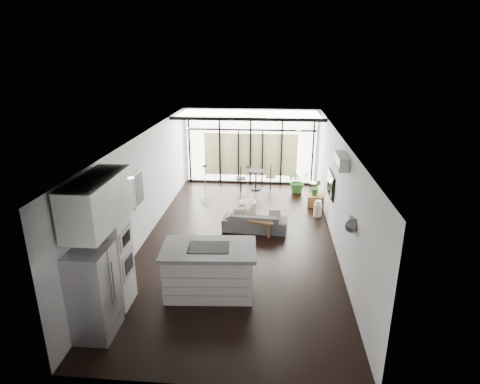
% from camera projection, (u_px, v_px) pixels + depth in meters
% --- Properties ---
extents(floor, '(5.00, 10.00, 0.00)m').
position_uv_depth(floor, '(239.00, 240.00, 10.75)').
color(floor, black).
rests_on(floor, ground).
extents(ceiling, '(5.00, 10.00, 0.00)m').
position_uv_depth(ceiling, '(239.00, 137.00, 9.82)').
color(ceiling, silver).
rests_on(ceiling, ground).
extents(wall_left, '(0.02, 10.00, 2.80)m').
position_uv_depth(wall_left, '(144.00, 188.00, 10.48)').
color(wall_left, silver).
rests_on(wall_left, ground).
extents(wall_right, '(0.02, 10.00, 2.80)m').
position_uv_depth(wall_right, '(338.00, 193.00, 10.08)').
color(wall_right, silver).
rests_on(wall_right, ground).
extents(wall_back, '(5.00, 0.02, 2.80)m').
position_uv_depth(wall_back, '(251.00, 147.00, 14.98)').
color(wall_back, silver).
rests_on(wall_back, ground).
extents(wall_front, '(5.00, 0.02, 2.80)m').
position_uv_depth(wall_front, '(208.00, 308.00, 5.59)').
color(wall_front, silver).
rests_on(wall_front, ground).
extents(glazing, '(5.00, 0.20, 2.80)m').
position_uv_depth(glazing, '(250.00, 147.00, 14.87)').
color(glazing, black).
rests_on(glazing, ground).
extents(skylight, '(4.70, 1.90, 0.06)m').
position_uv_depth(skylight, '(249.00, 114.00, 13.59)').
color(skylight, silver).
rests_on(skylight, ceiling).
extents(neighbour_building, '(3.50, 0.02, 1.60)m').
position_uv_depth(neighbour_building, '(251.00, 155.00, 15.03)').
color(neighbour_building, beige).
rests_on(neighbour_building, ground).
extents(island, '(1.98, 1.26, 1.04)m').
position_uv_depth(island, '(209.00, 270.00, 8.25)').
color(island, silver).
rests_on(island, floor).
extents(cooktop, '(0.86, 0.61, 0.01)m').
position_uv_depth(cooktop, '(209.00, 247.00, 8.07)').
color(cooktop, black).
rests_on(cooktop, island).
extents(fridge, '(0.64, 0.80, 1.66)m').
position_uv_depth(fridge, '(94.00, 293.00, 6.94)').
color(fridge, gray).
rests_on(fridge, floor).
extents(appliance_column, '(0.65, 0.68, 2.52)m').
position_uv_depth(appliance_column, '(110.00, 246.00, 7.64)').
color(appliance_column, silver).
rests_on(appliance_column, floor).
extents(upper_cabinets, '(0.62, 1.75, 0.86)m').
position_uv_depth(upper_cabinets, '(98.00, 202.00, 6.85)').
color(upper_cabinets, silver).
rests_on(upper_cabinets, wall_left).
extents(pendant_left, '(0.26, 0.26, 0.18)m').
position_uv_depth(pendant_left, '(206.00, 205.00, 7.62)').
color(pendant_left, silver).
rests_on(pendant_left, ceiling).
extents(pendant_right, '(0.26, 0.26, 0.18)m').
position_uv_depth(pendant_right, '(248.00, 206.00, 7.56)').
color(pendant_right, silver).
rests_on(pendant_right, ceiling).
extents(sofa, '(1.82, 0.65, 0.70)m').
position_uv_depth(sofa, '(255.00, 218.00, 11.22)').
color(sofa, '#4F4F51').
rests_on(sofa, floor).
extents(console_bench, '(1.39, 0.70, 0.43)m').
position_uv_depth(console_bench, '(250.00, 226.00, 11.09)').
color(console_bench, brown).
rests_on(console_bench, floor).
extents(pouf, '(0.66, 0.66, 0.44)m').
position_uv_depth(pouf, '(248.00, 208.00, 12.30)').
color(pouf, beige).
rests_on(pouf, floor).
extents(crate, '(0.51, 0.51, 0.35)m').
position_uv_depth(crate, '(315.00, 201.00, 13.05)').
color(crate, brown).
rests_on(crate, floor).
extents(plant_tall, '(1.01, 1.05, 0.65)m').
position_uv_depth(plant_tall, '(298.00, 184.00, 14.24)').
color(plant_tall, '#296728').
rests_on(plant_tall, floor).
extents(plant_crate, '(0.40, 0.59, 0.24)m').
position_uv_depth(plant_crate, '(316.00, 192.00, 12.96)').
color(plant_crate, '#296728').
rests_on(plant_crate, crate).
extents(milk_can, '(0.26, 0.26, 0.50)m').
position_uv_depth(milk_can, '(318.00, 209.00, 12.19)').
color(milk_can, silver).
rests_on(milk_can, floor).
extents(bistro_set, '(1.69, 1.01, 0.76)m').
position_uv_depth(bistro_set, '(256.00, 179.00, 14.53)').
color(bistro_set, black).
rests_on(bistro_set, floor).
extents(tv, '(0.05, 1.10, 0.65)m').
position_uv_depth(tv, '(331.00, 184.00, 11.06)').
color(tv, black).
rests_on(tv, wall_right).
extents(ac_unit, '(0.22, 0.90, 0.30)m').
position_uv_depth(ac_unit, '(341.00, 161.00, 8.99)').
color(ac_unit, silver).
rests_on(ac_unit, wall_right).
extents(framed_art, '(0.04, 0.70, 0.90)m').
position_uv_depth(framed_art, '(138.00, 188.00, 9.96)').
color(framed_art, black).
rests_on(framed_art, wall_left).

